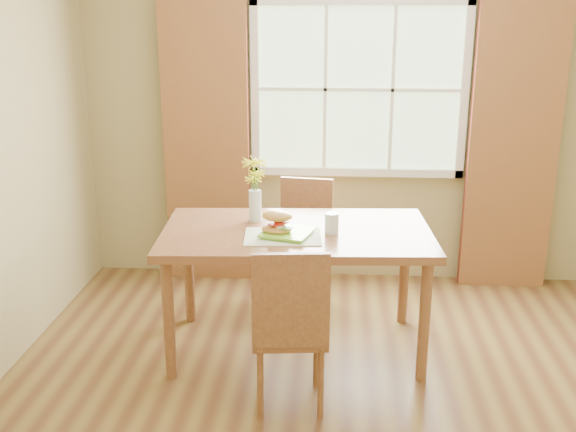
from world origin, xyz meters
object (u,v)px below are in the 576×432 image
(flower_vase, at_px, (255,183))
(water_glass, at_px, (332,224))
(chair_far, at_px, (304,238))
(chair_near, at_px, (290,323))
(dining_table, at_px, (297,243))
(croissant_sandwich, at_px, (277,222))

(flower_vase, bearing_deg, water_glass, -23.66)
(chair_far, xyz_separation_m, water_glass, (0.20, -0.75, 0.35))
(chair_near, bearing_deg, flower_vase, 101.84)
(flower_vase, bearing_deg, chair_near, -72.06)
(water_glass, relative_size, flower_vase, 0.31)
(chair_far, bearing_deg, flower_vase, -110.19)
(chair_near, bearing_deg, chair_far, 83.83)
(chair_near, height_order, water_glass, chair_near)
(dining_table, distance_m, croissant_sandwich, 0.24)
(dining_table, height_order, chair_far, chair_far)
(water_glass, bearing_deg, croissant_sandwich, -165.67)
(chair_near, xyz_separation_m, flower_vase, (-0.28, 0.86, 0.53))
(chair_near, relative_size, flower_vase, 2.30)
(chair_far, bearing_deg, chair_near, -82.51)
(croissant_sandwich, distance_m, flower_vase, 0.37)
(croissant_sandwich, bearing_deg, flower_vase, 125.87)
(dining_table, distance_m, chair_near, 0.73)
(chair_far, height_order, flower_vase, flower_vase)
(water_glass, bearing_deg, flower_vase, 156.34)
(dining_table, distance_m, chair_far, 0.73)
(dining_table, bearing_deg, chair_far, 85.70)
(chair_near, xyz_separation_m, croissant_sandwich, (-0.12, 0.57, 0.36))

